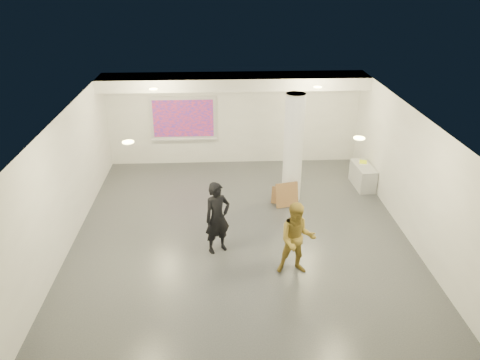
{
  "coord_description": "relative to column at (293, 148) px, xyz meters",
  "views": [
    {
      "loc": [
        -0.5,
        -9.84,
        6.07
      ],
      "look_at": [
        0.0,
        0.4,
        1.25
      ],
      "focal_mm": 35.0,
      "sensor_mm": 36.0,
      "label": 1
    }
  ],
  "objects": [
    {
      "name": "woman",
      "position": [
        -2.06,
        -2.52,
        -0.65
      ],
      "size": [
        0.74,
        0.65,
        1.7
      ],
      "primitive_type": "imported",
      "rotation": [
        0.0,
        0.0,
        0.49
      ],
      "color": "black",
      "rests_on": "floor"
    },
    {
      "name": "ceiling",
      "position": [
        -1.5,
        -1.8,
        1.5
      ],
      "size": [
        8.0,
        9.0,
        0.01
      ],
      "primitive_type": "cube",
      "color": "white",
      "rests_on": "floor"
    },
    {
      "name": "projection_screen",
      "position": [
        -3.1,
        2.65,
        0.03
      ],
      "size": [
        2.1,
        0.13,
        1.42
      ],
      "color": "silver",
      "rests_on": "wall_back"
    },
    {
      "name": "downlight_ne",
      "position": [
        0.7,
        0.7,
        1.48
      ],
      "size": [
        0.22,
        0.22,
        0.02
      ],
      "primitive_type": "cylinder",
      "color": "#EFE280",
      "rests_on": "ceiling"
    },
    {
      "name": "downlight_sw",
      "position": [
        -3.7,
        -3.3,
        1.48
      ],
      "size": [
        0.22,
        0.22,
        0.02
      ],
      "primitive_type": "cylinder",
      "color": "#EFE280",
      "rests_on": "ceiling"
    },
    {
      "name": "cardboard_back",
      "position": [
        -0.18,
        -0.47,
        -1.16
      ],
      "size": [
        0.65,
        0.33,
        0.67
      ],
      "primitive_type": "cube",
      "rotation": [
        -0.21,
        0.0,
        0.22
      ],
      "color": "olive",
      "rests_on": "floor"
    },
    {
      "name": "credenza",
      "position": [
        2.22,
        0.66,
        -1.17
      ],
      "size": [
        0.52,
        1.15,
        0.66
      ],
      "primitive_type": "cube",
      "rotation": [
        0.0,
        0.0,
        0.05
      ],
      "color": "#A1A3A7",
      "rests_on": "floor"
    },
    {
      "name": "wall_front",
      "position": [
        -1.5,
        -6.3,
        0.0
      ],
      "size": [
        8.0,
        0.01,
        3.0
      ],
      "primitive_type": "cube",
      "color": "silver",
      "rests_on": "floor"
    },
    {
      "name": "wall_back",
      "position": [
        -1.5,
        2.7,
        0.0
      ],
      "size": [
        8.0,
        0.01,
        3.0
      ],
      "primitive_type": "cube",
      "color": "silver",
      "rests_on": "floor"
    },
    {
      "name": "papers_stack",
      "position": [
        2.25,
        0.85,
        -0.83
      ],
      "size": [
        0.27,
        0.32,
        0.02
      ],
      "primitive_type": "cube",
      "rotation": [
        0.0,
        0.0,
        -0.14
      ],
      "color": "white",
      "rests_on": "credenza"
    },
    {
      "name": "postit_pad",
      "position": [
        2.26,
        0.89,
        -0.83
      ],
      "size": [
        0.29,
        0.34,
        0.03
      ],
      "primitive_type": "cube",
      "rotation": [
        0.0,
        0.0,
        -0.31
      ],
      "color": "#E3FF0E",
      "rests_on": "credenza"
    },
    {
      "name": "wall_left",
      "position": [
        -5.5,
        -1.8,
        0.0
      ],
      "size": [
        0.01,
        9.0,
        3.0
      ],
      "primitive_type": "cube",
      "color": "silver",
      "rests_on": "floor"
    },
    {
      "name": "wall_right",
      "position": [
        2.5,
        -1.8,
        0.0
      ],
      "size": [
        0.01,
        9.0,
        3.0
      ],
      "primitive_type": "cube",
      "color": "silver",
      "rests_on": "floor"
    },
    {
      "name": "cardboard_front",
      "position": [
        -0.36,
        -0.28,
        -1.27
      ],
      "size": [
        0.47,
        0.31,
        0.46
      ],
      "primitive_type": "cube",
      "rotation": [
        -0.34,
        0.0,
        -0.29
      ],
      "color": "olive",
      "rests_on": "floor"
    },
    {
      "name": "column",
      "position": [
        0.0,
        0.0,
        0.0
      ],
      "size": [
        0.52,
        0.52,
        3.0
      ],
      "primitive_type": "cylinder",
      "color": "white",
      "rests_on": "floor"
    },
    {
      "name": "soffit_band",
      "position": [
        -1.5,
        2.15,
        1.32
      ],
      "size": [
        8.0,
        1.1,
        0.36
      ],
      "primitive_type": "cube",
      "color": "silver",
      "rests_on": "ceiling"
    },
    {
      "name": "man",
      "position": [
        -0.41,
        -3.43,
        -0.68
      ],
      "size": [
        0.82,
        0.65,
        1.63
      ],
      "primitive_type": "imported",
      "rotation": [
        0.0,
        0.0,
        -0.04
      ],
      "color": "olive",
      "rests_on": "floor"
    },
    {
      "name": "downlight_se",
      "position": [
        0.7,
        -3.3,
        1.48
      ],
      "size": [
        0.22,
        0.22,
        0.02
      ],
      "primitive_type": "cylinder",
      "color": "#EFE280",
      "rests_on": "ceiling"
    },
    {
      "name": "downlight_nw",
      "position": [
        -3.7,
        0.7,
        1.48
      ],
      "size": [
        0.22,
        0.22,
        0.02
      ],
      "primitive_type": "cylinder",
      "color": "#EFE280",
      "rests_on": "ceiling"
    },
    {
      "name": "floor",
      "position": [
        -1.5,
        -1.8,
        -1.5
      ],
      "size": [
        8.0,
        9.0,
        0.01
      ],
      "primitive_type": "cube",
      "color": "#37393E",
      "rests_on": "ground"
    }
  ]
}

